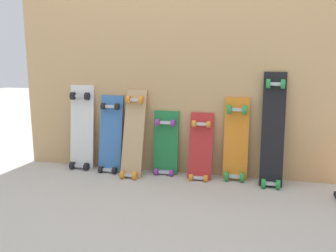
{
  "coord_description": "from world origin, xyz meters",
  "views": [
    {
      "loc": [
        0.64,
        -2.74,
        0.96
      ],
      "look_at": [
        0.0,
        -0.07,
        0.4
      ],
      "focal_mm": 39.5,
      "sensor_mm": 36.0,
      "label": 1
    }
  ],
  "objects": [
    {
      "name": "ground_plane",
      "position": [
        0.0,
        0.0,
        0.0
      ],
      "size": [
        12.0,
        12.0,
        0.0
      ],
      "primitive_type": "plane",
      "color": "#B2AAA0"
    },
    {
      "name": "skateboard_green",
      "position": [
        -0.04,
        0.0,
        0.22
      ],
      "size": [
        0.2,
        0.13,
        0.57
      ],
      "color": "#1E7238",
      "rests_on": "ground"
    },
    {
      "name": "skateboard_natural",
      "position": [
        -0.28,
        -0.08,
        0.3
      ],
      "size": [
        0.17,
        0.28,
        0.73
      ],
      "color": "tan",
      "rests_on": "ground"
    },
    {
      "name": "skateboard_white",
      "position": [
        -0.75,
        -0.01,
        0.31
      ],
      "size": [
        0.2,
        0.16,
        0.75
      ],
      "color": "silver",
      "rests_on": "ground"
    },
    {
      "name": "skateboard_black",
      "position": [
        0.77,
        -0.05,
        0.38
      ],
      "size": [
        0.16,
        0.24,
        0.88
      ],
      "color": "black",
      "rests_on": "ground"
    },
    {
      "name": "skateboard_blue",
      "position": [
        -0.49,
        -0.03,
        0.27
      ],
      "size": [
        0.19,
        0.19,
        0.68
      ],
      "color": "#386BAD",
      "rests_on": "ground"
    },
    {
      "name": "skateboard_red",
      "position": [
        0.25,
        -0.04,
        0.21
      ],
      "size": [
        0.18,
        0.2,
        0.57
      ],
      "color": "#B22626",
      "rests_on": "ground"
    },
    {
      "name": "skateboard_orange",
      "position": [
        0.51,
        -0.0,
        0.28
      ],
      "size": [
        0.18,
        0.15,
        0.68
      ],
      "color": "orange",
      "rests_on": "ground"
    },
    {
      "name": "plywood_wall_panel",
      "position": [
        0.0,
        0.07,
        0.83
      ],
      "size": [
        2.51,
        0.04,
        1.67
      ],
      "primitive_type": "cube",
      "color": "tan",
      "rests_on": "ground"
    }
  ]
}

